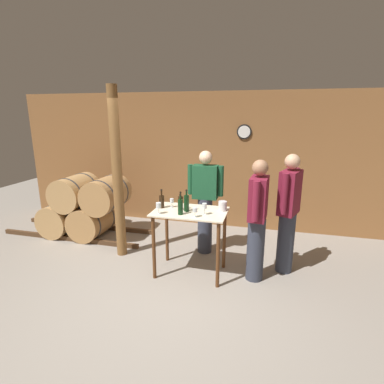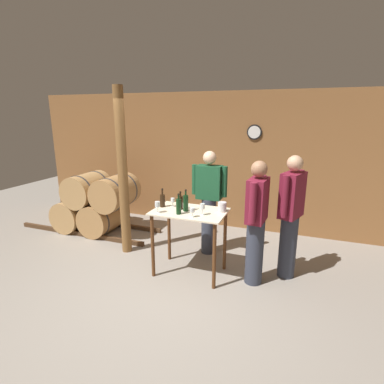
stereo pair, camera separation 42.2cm
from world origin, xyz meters
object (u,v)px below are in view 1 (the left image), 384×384
object	(u,v)px
wine_glass_near_right	(195,210)
ice_bucket	(223,206)
wine_glass_near_left	(159,206)
wooden_post	(117,175)
person_host	(257,219)
wine_bottle_right	(186,203)
person_visitor_bearded	(288,212)
wine_glass_near_center	(172,201)
person_visitor_with_scarf	(205,200)
wine_bottle_far_left	(162,201)
wine_glass_far_side	(204,206)
wine_bottle_left	(181,203)
wine_bottle_center	(180,206)

from	to	relation	value
wine_glass_near_right	ice_bucket	distance (m)	0.48
wine_glass_near_left	wine_glass_near_right	world-z (taller)	wine_glass_near_left
wooden_post	person_host	distance (m)	2.24
person_host	wine_bottle_right	bearing A→B (deg)	-175.00
wine_bottle_right	person_visitor_bearded	bearing A→B (deg)	16.96
wine_glass_near_center	person_host	xyz separation A→B (m)	(1.23, -0.04, -0.14)
person_host	person_visitor_with_scarf	distance (m)	1.10
person_host	person_visitor_with_scarf	xyz separation A→B (m)	(-0.87, 0.68, 0.00)
wine_bottle_right	person_visitor_bearded	xyz separation A→B (m)	(1.39, 0.42, -0.15)
person_visitor_bearded	wine_glass_near_left	bearing A→B (deg)	-159.93
wine_glass_near_left	wine_glass_near_right	bearing A→B (deg)	-0.42
wine_glass_near_left	person_host	size ratio (longest dim) A/B	0.09
wine_bottle_far_left	wine_glass_far_side	distance (m)	0.68
wine_glass_near_center	ice_bucket	size ratio (longest dim) A/B	0.96
wine_bottle_right	person_visitor_with_scarf	xyz separation A→B (m)	(0.10, 0.76, -0.17)
wine_glass_near_left	wine_glass_near_right	distance (m)	0.51
wooden_post	person_visitor_with_scarf	distance (m)	1.46
wine_bottle_left	wine_glass_near_center	bearing A→B (deg)	154.21
wine_bottle_center	wine_bottle_left	bearing A→B (deg)	105.98
wine_glass_near_left	wine_bottle_center	bearing A→B (deg)	9.53
wine_bottle_right	wine_glass_near_right	xyz separation A→B (m)	(0.18, -0.21, -0.03)
wine_bottle_far_left	wine_bottle_right	xyz separation A→B (m)	(0.39, -0.06, 0.02)
person_host	wine_glass_near_right	bearing A→B (deg)	-159.65
wine_glass_near_center	wine_glass_far_side	size ratio (longest dim) A/B	0.81
wooden_post	wine_glass_near_right	size ratio (longest dim) A/B	20.81
wine_glass_near_right	person_visitor_with_scarf	distance (m)	0.99
wine_bottle_far_left	wine_glass_near_center	size ratio (longest dim) A/B	2.12
wooden_post	person_visitor_bearded	distance (m)	2.64
wine_glass_far_side	person_host	distance (m)	0.74
wine_glass_near_left	person_visitor_bearded	bearing A→B (deg)	20.07
person_visitor_with_scarf	wine_glass_near_left	bearing A→B (deg)	-114.33
wine_bottle_center	wine_glass_near_center	bearing A→B (deg)	127.59
wine_glass_near_center	person_visitor_bearded	distance (m)	1.67
wine_glass_far_side	person_visitor_with_scarf	distance (m)	0.88
wine_glass_near_right	person_visitor_with_scarf	size ratio (longest dim) A/B	0.08
wooden_post	ice_bucket	world-z (taller)	wooden_post
wooden_post	wine_bottle_center	bearing A→B (deg)	-22.02
wine_bottle_center	person_visitor_with_scarf	bearing A→B (deg)	81.08
wine_glass_near_center	person_visitor_bearded	world-z (taller)	person_visitor_bearded
wine_glass_near_right	wine_glass_near_left	bearing A→B (deg)	179.58
person_host	person_visitor_bearded	distance (m)	0.54
wine_bottle_far_left	wine_bottle_left	size ratio (longest dim) A/B	1.05
wine_bottle_center	ice_bucket	world-z (taller)	wine_bottle_center
wine_bottle_left	wine_glass_near_right	size ratio (longest dim) A/B	2.03
wine_bottle_left	person_host	size ratio (longest dim) A/B	0.15
wine_glass_near_left	person_visitor_bearded	xyz separation A→B (m)	(1.72, 0.63, -0.14)
wooden_post	ice_bucket	distance (m)	1.74
wooden_post	wine_glass_near_center	xyz separation A→B (m)	(0.96, -0.20, -0.30)
wine_glass_near_left	person_host	bearing A→B (deg)	12.57
wine_bottle_right	wine_glass_near_left	bearing A→B (deg)	-148.39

